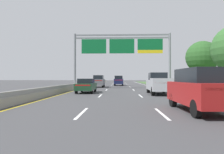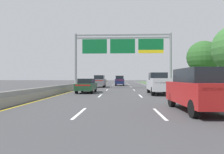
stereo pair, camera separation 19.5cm
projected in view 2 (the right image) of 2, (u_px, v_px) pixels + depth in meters
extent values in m
plane|color=#3D3D3F|center=(121.00, 88.00, 33.67)|extent=(220.00, 220.00, 0.00)
cube|color=white|center=(80.00, 113.00, 9.28)|extent=(0.14, 3.00, 0.01)
cube|color=white|center=(100.00, 96.00, 18.27)|extent=(0.14, 3.00, 0.01)
cube|color=white|center=(107.00, 90.00, 27.26)|extent=(0.14, 3.00, 0.01)
cube|color=white|center=(111.00, 87.00, 36.25)|extent=(0.14, 3.00, 0.01)
cube|color=white|center=(113.00, 85.00, 45.24)|extent=(0.14, 3.00, 0.01)
cube|color=white|center=(114.00, 84.00, 54.23)|extent=(0.14, 3.00, 0.01)
cube|color=white|center=(115.00, 83.00, 63.22)|extent=(0.14, 3.00, 0.01)
cube|color=white|center=(116.00, 82.00, 72.21)|extent=(0.14, 3.00, 0.01)
cube|color=white|center=(116.00, 82.00, 81.20)|extent=(0.14, 3.00, 0.01)
cube|color=white|center=(159.00, 114.00, 9.11)|extent=(0.14, 3.00, 0.01)
cube|color=white|center=(140.00, 96.00, 18.10)|extent=(0.14, 3.00, 0.01)
cube|color=white|center=(134.00, 90.00, 27.09)|extent=(0.14, 3.00, 0.01)
cube|color=white|center=(131.00, 87.00, 36.08)|extent=(0.14, 3.00, 0.01)
cube|color=white|center=(129.00, 85.00, 45.07)|extent=(0.14, 3.00, 0.01)
cube|color=white|center=(128.00, 84.00, 54.06)|extent=(0.14, 3.00, 0.01)
cube|color=white|center=(127.00, 83.00, 63.05)|extent=(0.14, 3.00, 0.01)
cube|color=white|center=(126.00, 82.00, 72.04)|extent=(0.14, 3.00, 0.01)
cube|color=white|center=(126.00, 82.00, 81.03)|extent=(0.14, 3.00, 0.01)
cube|color=white|center=(156.00, 88.00, 33.39)|extent=(0.16, 106.00, 0.01)
cube|color=gold|center=(86.00, 87.00, 33.94)|extent=(0.16, 106.00, 0.01)
cube|color=#3D602D|center=(204.00, 88.00, 33.02)|extent=(14.00, 110.00, 0.02)
cube|color=gray|center=(82.00, 86.00, 33.98)|extent=(0.60, 110.00, 0.55)
cube|color=gray|center=(82.00, 83.00, 33.98)|extent=(0.25, 110.00, 0.30)
cylinder|color=gray|center=(76.00, 61.00, 31.06)|extent=(0.36, 0.36, 8.55)
cylinder|color=gray|center=(171.00, 61.00, 30.38)|extent=(0.36, 0.36, 8.55)
cube|color=gray|center=(123.00, 35.00, 30.74)|extent=(14.70, 0.24, 0.20)
cube|color=gray|center=(123.00, 38.00, 30.74)|extent=(14.70, 0.24, 0.20)
cube|color=#0C602D|center=(95.00, 46.00, 30.75)|extent=(3.83, 0.12, 2.22)
cube|color=#0C602D|center=(123.00, 46.00, 30.55)|extent=(3.83, 0.12, 2.22)
cube|color=#0C602D|center=(151.00, 44.00, 30.35)|extent=(3.83, 0.12, 1.72)
cube|color=yellow|center=(151.00, 52.00, 30.35)|extent=(3.83, 0.12, 0.50)
cube|color=#B2B5BA|center=(159.00, 85.00, 20.07)|extent=(2.14, 5.45, 1.00)
cube|color=black|center=(158.00, 76.00, 20.93)|extent=(1.77, 1.94, 0.78)
cube|color=#B21414|center=(164.00, 83.00, 17.42)|extent=(1.68, 0.12, 0.12)
cube|color=#B2B5BA|center=(162.00, 79.00, 18.35)|extent=(2.05, 2.00, 0.20)
cylinder|color=black|center=(149.00, 89.00, 21.96)|extent=(0.32, 0.85, 0.84)
cylinder|color=black|center=(164.00, 89.00, 21.84)|extent=(0.32, 0.85, 0.84)
cylinder|color=black|center=(153.00, 91.00, 18.30)|extent=(0.32, 0.85, 0.84)
cylinder|color=black|center=(172.00, 91.00, 18.18)|extent=(0.32, 0.85, 0.84)
cube|color=#161E47|center=(120.00, 81.00, 42.50)|extent=(1.91, 4.70, 1.05)
cube|color=black|center=(120.00, 77.00, 42.36)|extent=(1.64, 3.00, 0.68)
cube|color=#B21414|center=(120.00, 80.00, 40.20)|extent=(1.60, 0.08, 0.12)
cylinder|color=black|center=(116.00, 84.00, 44.14)|extent=(0.26, 0.76, 0.76)
cylinder|color=black|center=(123.00, 84.00, 44.06)|extent=(0.26, 0.76, 0.76)
cylinder|color=black|center=(116.00, 84.00, 40.94)|extent=(0.26, 0.76, 0.76)
cylinder|color=black|center=(124.00, 84.00, 40.86)|extent=(0.26, 0.76, 0.76)
cube|color=maroon|center=(198.00, 93.00, 9.72)|extent=(2.04, 4.75, 1.05)
cube|color=black|center=(199.00, 75.00, 9.57)|extent=(1.72, 3.05, 0.68)
cube|color=#B21414|center=(223.00, 89.00, 7.41)|extent=(1.60, 0.13, 0.12)
cylinder|color=black|center=(172.00, 100.00, 11.33)|extent=(0.28, 0.77, 0.76)
cylinder|color=black|center=(201.00, 100.00, 11.30)|extent=(0.28, 0.77, 0.76)
cylinder|color=black|center=(194.00, 109.00, 8.13)|extent=(0.28, 0.77, 0.76)
cube|color=slate|center=(100.00, 82.00, 35.40)|extent=(1.95, 4.72, 1.05)
cube|color=black|center=(100.00, 77.00, 35.25)|extent=(1.66, 3.02, 0.68)
cube|color=#B21414|center=(98.00, 80.00, 33.09)|extent=(1.60, 0.10, 0.12)
cylinder|color=black|center=(96.00, 85.00, 37.03)|extent=(0.27, 0.76, 0.76)
cylinder|color=black|center=(105.00, 85.00, 36.96)|extent=(0.27, 0.76, 0.76)
cylinder|color=black|center=(94.00, 85.00, 33.83)|extent=(0.27, 0.76, 0.76)
cylinder|color=black|center=(104.00, 85.00, 33.77)|extent=(0.27, 0.76, 0.76)
cube|color=#193D23|center=(87.00, 86.00, 22.12)|extent=(1.84, 4.41, 0.72)
cube|color=black|center=(87.00, 81.00, 22.08)|extent=(1.57, 2.31, 0.52)
cube|color=#B21414|center=(83.00, 85.00, 19.97)|extent=(1.53, 0.09, 0.12)
cylinder|color=black|center=(82.00, 89.00, 23.66)|extent=(0.22, 0.66, 0.66)
cylinder|color=black|center=(96.00, 89.00, 23.58)|extent=(0.22, 0.66, 0.66)
cylinder|color=black|center=(76.00, 91.00, 20.67)|extent=(0.22, 0.66, 0.66)
cylinder|color=black|center=(92.00, 91.00, 20.59)|extent=(0.22, 0.66, 0.66)
cylinder|color=#4C3823|center=(203.00, 79.00, 30.85)|extent=(0.36, 0.36, 2.90)
sphere|color=#285623|center=(203.00, 57.00, 30.87)|extent=(5.00, 5.00, 5.00)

